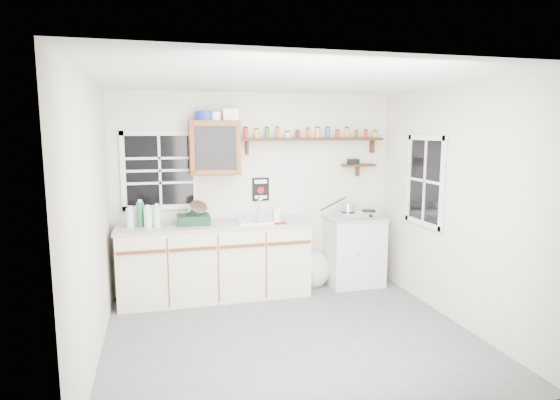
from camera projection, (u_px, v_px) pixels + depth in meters
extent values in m
cube|color=#515153|center=(291.00, 336.00, 4.68)|extent=(3.60, 3.20, 0.02)
cube|color=silver|center=(292.00, 78.00, 4.31)|extent=(3.60, 3.20, 0.02)
cube|color=beige|center=(90.00, 222.00, 4.04)|extent=(0.02, 3.20, 2.50)
cube|color=beige|center=(455.00, 205.00, 4.95)|extent=(0.02, 3.20, 2.50)
cube|color=beige|center=(257.00, 192.00, 6.03)|extent=(3.60, 0.02, 2.50)
cube|color=beige|center=(362.00, 256.00, 2.95)|extent=(3.60, 0.02, 2.50)
cube|color=beige|center=(215.00, 262.00, 5.71)|extent=(2.27, 0.60, 0.88)
cube|color=gray|center=(215.00, 225.00, 5.64)|extent=(2.31, 0.62, 0.04)
cube|color=brown|center=(141.00, 252.00, 5.16)|extent=(0.53, 0.02, 0.03)
cube|color=brown|center=(193.00, 249.00, 5.30)|extent=(0.53, 0.02, 0.03)
cube|color=brown|center=(243.00, 246.00, 5.44)|extent=(0.53, 0.02, 0.03)
cube|color=brown|center=(289.00, 243.00, 5.59)|extent=(0.53, 0.02, 0.03)
cube|color=beige|center=(354.00, 252.00, 6.19)|extent=(0.70, 0.55, 0.88)
cube|color=gray|center=(354.00, 218.00, 6.13)|extent=(0.73, 0.57, 0.03)
cube|color=silver|center=(258.00, 221.00, 5.77)|extent=(0.52, 0.44, 0.03)
cylinder|color=silver|center=(259.00, 208.00, 5.92)|extent=(0.02, 0.02, 0.28)
cylinder|color=silver|center=(260.00, 198.00, 5.84)|extent=(0.02, 0.14, 0.02)
cube|color=brown|center=(214.00, 148.00, 5.65)|extent=(0.60, 0.30, 0.65)
cube|color=black|center=(216.00, 148.00, 5.50)|extent=(0.48, 0.02, 0.52)
cylinder|color=#172D99|center=(205.00, 116.00, 5.57)|extent=(0.24, 0.24, 0.11)
cube|color=white|center=(230.00, 115.00, 5.65)|extent=(0.18, 0.15, 0.14)
cylinder|color=white|center=(216.00, 116.00, 5.56)|extent=(0.12, 0.12, 0.10)
cube|color=black|center=(313.00, 139.00, 6.02)|extent=(1.91, 0.18, 0.04)
cube|color=black|center=(247.00, 147.00, 5.86)|extent=(0.03, 0.10, 0.18)
cube|color=black|center=(372.00, 146.00, 6.29)|extent=(0.03, 0.10, 0.18)
cylinder|color=red|center=(246.00, 133.00, 5.79)|extent=(0.06, 0.06, 0.12)
cylinder|color=black|center=(246.00, 127.00, 5.78)|extent=(0.05, 0.05, 0.02)
cylinder|color=gold|center=(257.00, 134.00, 5.82)|extent=(0.06, 0.06, 0.10)
cylinder|color=black|center=(256.00, 129.00, 5.81)|extent=(0.05, 0.05, 0.02)
cylinder|color=#267226|center=(267.00, 133.00, 5.86)|extent=(0.05, 0.05, 0.12)
cylinder|color=black|center=(267.00, 127.00, 5.84)|extent=(0.05, 0.05, 0.02)
cylinder|color=#99591E|center=(277.00, 133.00, 5.89)|extent=(0.04, 0.04, 0.13)
cylinder|color=black|center=(277.00, 127.00, 5.88)|extent=(0.04, 0.04, 0.02)
cylinder|color=silver|center=(288.00, 135.00, 5.93)|extent=(0.06, 0.06, 0.07)
cylinder|color=black|center=(288.00, 131.00, 5.92)|extent=(0.05, 0.05, 0.02)
cylinder|color=#4C2614|center=(298.00, 135.00, 5.96)|extent=(0.06, 0.06, 0.08)
cylinder|color=black|center=(298.00, 131.00, 5.95)|extent=(0.05, 0.05, 0.02)
cylinder|color=#B24C19|center=(308.00, 133.00, 5.99)|extent=(0.05, 0.05, 0.11)
cylinder|color=black|center=(308.00, 128.00, 5.98)|extent=(0.04, 0.04, 0.02)
cylinder|color=gold|center=(318.00, 133.00, 6.03)|extent=(0.06, 0.06, 0.12)
cylinder|color=black|center=(318.00, 127.00, 6.01)|extent=(0.05, 0.05, 0.02)
cylinder|color=#334C8C|center=(328.00, 133.00, 6.06)|extent=(0.06, 0.06, 0.13)
cylinder|color=black|center=(328.00, 127.00, 6.05)|extent=(0.05, 0.05, 0.02)
cylinder|color=maroon|center=(337.00, 134.00, 6.10)|extent=(0.05, 0.05, 0.09)
cylinder|color=black|center=(337.00, 130.00, 6.09)|extent=(0.05, 0.05, 0.02)
cylinder|color=#BF8C3F|center=(347.00, 133.00, 6.13)|extent=(0.06, 0.06, 0.12)
cylinder|color=black|center=(347.00, 128.00, 6.12)|extent=(0.05, 0.05, 0.02)
cylinder|color=brown|center=(356.00, 134.00, 6.16)|extent=(0.05, 0.05, 0.08)
cylinder|color=black|center=(356.00, 131.00, 6.16)|extent=(0.04, 0.04, 0.02)
cylinder|color=red|center=(366.00, 134.00, 6.20)|extent=(0.05, 0.05, 0.09)
cylinder|color=black|center=(366.00, 130.00, 6.19)|extent=(0.04, 0.04, 0.02)
cylinder|color=gold|center=(375.00, 135.00, 6.23)|extent=(0.05, 0.05, 0.08)
cylinder|color=black|center=(375.00, 131.00, 6.23)|extent=(0.05, 0.05, 0.02)
cube|color=black|center=(359.00, 165.00, 6.25)|extent=(0.45, 0.15, 0.03)
cube|color=black|center=(357.00, 171.00, 6.30)|extent=(0.03, 0.08, 0.14)
cube|color=black|center=(353.00, 162.00, 6.22)|extent=(0.14, 0.10, 0.07)
cube|color=black|center=(261.00, 189.00, 6.02)|extent=(0.22, 0.01, 0.30)
cube|color=white|center=(261.00, 182.00, 6.00)|extent=(0.16, 0.00, 0.05)
cylinder|color=#A50C0C|center=(261.00, 190.00, 6.01)|extent=(0.09, 0.01, 0.09)
cube|color=white|center=(261.00, 197.00, 6.03)|extent=(0.16, 0.00, 0.04)
cube|color=black|center=(160.00, 171.00, 5.66)|extent=(0.85, 0.02, 0.90)
cube|color=silver|center=(160.00, 171.00, 5.66)|extent=(0.93, 0.03, 0.98)
cube|color=black|center=(425.00, 181.00, 5.44)|extent=(0.02, 0.70, 1.00)
cube|color=silver|center=(425.00, 181.00, 5.44)|extent=(0.03, 0.78, 1.08)
cylinder|color=silver|center=(130.00, 218.00, 5.37)|extent=(0.09, 0.09, 0.23)
cylinder|color=white|center=(130.00, 207.00, 5.35)|extent=(0.05, 0.05, 0.03)
cylinder|color=#267242|center=(140.00, 214.00, 5.44)|extent=(0.09, 0.09, 0.29)
cylinder|color=white|center=(140.00, 201.00, 5.42)|extent=(0.05, 0.05, 0.03)
cylinder|color=silver|center=(148.00, 218.00, 5.37)|extent=(0.09, 0.09, 0.24)
cylinder|color=white|center=(147.00, 206.00, 5.35)|extent=(0.05, 0.05, 0.03)
cylinder|color=silver|center=(157.00, 217.00, 5.41)|extent=(0.08, 0.08, 0.25)
cylinder|color=white|center=(157.00, 205.00, 5.39)|extent=(0.04, 0.04, 0.03)
cube|color=#10321C|center=(194.00, 220.00, 5.58)|extent=(0.38, 0.29, 0.11)
cylinder|color=silver|center=(197.00, 210.00, 5.58)|extent=(0.28, 0.30, 0.23)
imported|color=silver|center=(277.00, 211.00, 5.99)|extent=(0.10, 0.10, 0.18)
cube|color=maroon|center=(279.00, 223.00, 5.63)|extent=(0.15, 0.14, 0.02)
cube|color=silver|center=(358.00, 214.00, 6.11)|extent=(0.63, 0.39, 0.07)
cylinder|color=black|center=(348.00, 211.00, 6.07)|extent=(0.18, 0.18, 0.01)
cylinder|color=black|center=(369.00, 210.00, 6.14)|extent=(0.18, 0.18, 0.01)
cylinder|color=silver|center=(348.00, 208.00, 6.06)|extent=(0.17, 0.17, 0.11)
cylinder|color=black|center=(333.00, 204.00, 6.09)|extent=(0.34, 0.03, 0.17)
ellipsoid|color=silver|center=(313.00, 270.00, 6.16)|extent=(0.45, 0.40, 0.47)
cone|color=silver|center=(314.00, 254.00, 6.14)|extent=(0.13, 0.13, 0.13)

